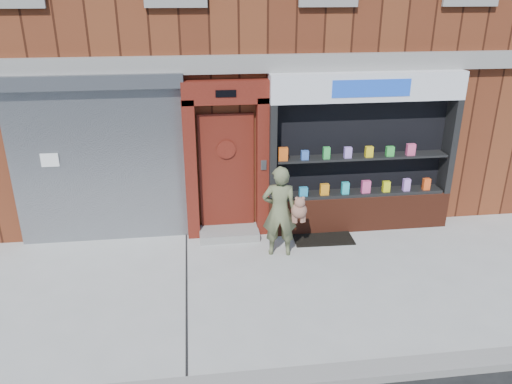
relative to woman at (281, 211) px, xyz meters
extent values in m
plane|color=#9E9E99|center=(-0.09, -0.97, -0.82)|extent=(80.00, 80.00, 0.00)
cube|color=gray|center=(-0.09, -3.12, -0.76)|extent=(60.00, 0.30, 0.12)
cube|color=#582514|center=(-0.09, 5.03, 3.18)|extent=(12.00, 8.00, 8.00)
cube|color=gray|center=(-0.09, 0.95, 2.33)|extent=(12.00, 0.16, 0.30)
cube|color=gray|center=(-3.09, 0.97, 0.58)|extent=(3.00, 0.10, 2.80)
cube|color=slate|center=(-3.09, 0.91, 2.10)|extent=(3.10, 0.30, 0.24)
cube|color=white|center=(-3.89, 0.91, 0.78)|extent=(0.30, 0.01, 0.24)
cube|color=#51150D|center=(-1.49, 0.89, 0.48)|extent=(0.22, 0.28, 2.60)
cube|color=#51150D|center=(-0.19, 0.89, 0.48)|extent=(0.22, 0.28, 2.60)
cube|color=#51150D|center=(-0.84, 0.89, 1.88)|extent=(1.50, 0.28, 0.40)
cube|color=black|center=(-0.84, 0.74, 1.88)|extent=(0.35, 0.01, 0.12)
cube|color=#55180F|center=(-0.84, 1.00, 0.38)|extent=(1.00, 0.06, 2.20)
cylinder|color=black|center=(-0.84, 0.96, 0.83)|extent=(0.28, 0.02, 0.28)
cylinder|color=#51150D|center=(-0.84, 0.95, 0.83)|extent=(0.34, 0.02, 0.34)
cube|color=gray|center=(-0.84, 0.73, -0.74)|extent=(1.10, 0.55, 0.15)
cube|color=slate|center=(-0.19, 0.74, 0.58)|extent=(0.10, 0.02, 0.18)
cube|color=#5B2415|center=(1.66, 0.83, -0.47)|extent=(3.50, 0.40, 0.70)
cube|color=black|center=(-0.03, 0.83, 0.78)|extent=(0.12, 0.40, 1.80)
cube|color=black|center=(3.35, 0.83, 0.78)|extent=(0.12, 0.40, 1.80)
cube|color=black|center=(1.66, 1.02, 0.78)|extent=(3.30, 0.03, 1.80)
cube|color=black|center=(1.66, 0.83, -0.09)|extent=(3.20, 0.36, 0.06)
cube|color=black|center=(1.66, 0.83, 0.63)|extent=(3.20, 0.36, 0.04)
cube|color=white|center=(1.66, 0.83, 1.93)|extent=(3.50, 0.40, 0.50)
cube|color=blue|center=(1.66, 0.63, 1.93)|extent=(1.40, 0.01, 0.30)
cube|color=#C8233F|center=(0.16, 0.75, 0.05)|extent=(0.11, 0.09, 0.22)
cube|color=#2793C4|center=(0.56, 0.75, 0.03)|extent=(0.15, 0.09, 0.17)
cube|color=orange|center=(0.96, 0.75, 0.05)|extent=(0.16, 0.09, 0.21)
cube|color=#27BBC6|center=(1.36, 0.75, 0.06)|extent=(0.13, 0.09, 0.22)
cube|color=#E14B87|center=(1.76, 0.75, 0.06)|extent=(0.16, 0.09, 0.24)
cube|color=yellow|center=(2.16, 0.75, 0.05)|extent=(0.13, 0.09, 0.20)
cube|color=#BD82EA|center=(2.56, 0.75, 0.06)|extent=(0.13, 0.09, 0.23)
cube|color=#FF551A|center=(2.96, 0.75, 0.06)|extent=(0.13, 0.09, 0.22)
cube|color=orange|center=(0.16, 0.75, 0.77)|extent=(0.17, 0.09, 0.24)
cube|color=#3A68C7|center=(0.56, 0.75, 0.74)|extent=(0.13, 0.09, 0.16)
cube|color=green|center=(0.96, 0.75, 0.76)|extent=(0.12, 0.09, 0.22)
cube|color=#B087F3|center=(1.36, 0.75, 0.75)|extent=(0.13, 0.09, 0.20)
cube|color=yellow|center=(1.76, 0.75, 0.75)|extent=(0.14, 0.09, 0.20)
cube|color=green|center=(2.16, 0.75, 0.74)|extent=(0.14, 0.09, 0.18)
cube|color=#EA4E7F|center=(2.56, 0.75, 0.76)|extent=(0.15, 0.09, 0.21)
imported|color=#616744|center=(-0.03, 0.00, 0.00)|extent=(0.64, 0.47, 1.63)
sphere|color=brown|center=(0.30, -0.03, 0.01)|extent=(0.28, 0.28, 0.28)
sphere|color=brown|center=(0.30, -0.08, 0.18)|extent=(0.18, 0.18, 0.18)
sphere|color=brown|center=(0.25, -0.08, 0.25)|extent=(0.06, 0.06, 0.06)
sphere|color=brown|center=(0.36, -0.08, 0.25)|extent=(0.06, 0.06, 0.06)
cylinder|color=brown|center=(0.21, -0.03, -0.13)|extent=(0.06, 0.06, 0.17)
cylinder|color=brown|center=(0.40, -0.03, -0.13)|extent=(0.06, 0.06, 0.17)
cylinder|color=brown|center=(0.25, -0.05, -0.13)|extent=(0.06, 0.06, 0.17)
cylinder|color=brown|center=(0.36, -0.05, -0.13)|extent=(0.06, 0.06, 0.17)
cube|color=black|center=(0.89, 0.52, -0.80)|extent=(1.12, 0.80, 0.03)
camera|label=1|loc=(-1.43, -7.62, 3.52)|focal=35.00mm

